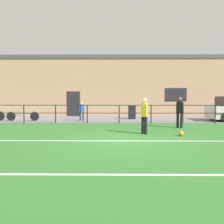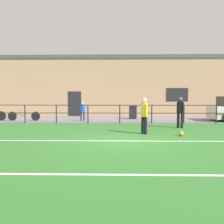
# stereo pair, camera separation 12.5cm
# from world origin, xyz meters

# --- Properties ---
(ground) EXTENTS (60.00, 44.00, 0.04)m
(ground) POSITION_xyz_m (0.00, 0.00, -0.02)
(ground) COLOR #33702D
(field_line_touchline) EXTENTS (36.00, 0.11, 0.00)m
(field_line_touchline) POSITION_xyz_m (0.00, 0.13, 0.00)
(field_line_touchline) COLOR white
(field_line_touchline) RESTS_ON ground
(field_line_hash) EXTENTS (36.00, 0.11, 0.00)m
(field_line_hash) POSITION_xyz_m (0.00, -3.65, 0.00)
(field_line_hash) COLOR white
(field_line_hash) RESTS_ON ground
(pavement_strip) EXTENTS (48.00, 5.00, 0.02)m
(pavement_strip) POSITION_xyz_m (0.00, 8.50, 0.01)
(pavement_strip) COLOR slate
(pavement_strip) RESTS_ON ground
(perimeter_fence) EXTENTS (36.07, 0.07, 1.15)m
(perimeter_fence) POSITION_xyz_m (0.00, 6.00, 0.75)
(perimeter_fence) COLOR black
(perimeter_fence) RESTS_ON ground
(clubhouse_facade) EXTENTS (28.00, 2.56, 5.15)m
(clubhouse_facade) POSITION_xyz_m (0.00, 12.20, 2.58)
(clubhouse_facade) COLOR tan
(clubhouse_facade) RESTS_ON ground
(player_goalkeeper) EXTENTS (0.31, 0.38, 1.63)m
(player_goalkeeper) POSITION_xyz_m (3.19, 3.88, 0.93)
(player_goalkeeper) COLOR black
(player_goalkeeper) RESTS_ON ground
(player_striker) EXTENTS (0.28, 0.41, 1.61)m
(player_striker) POSITION_xyz_m (1.04, 1.83, 0.91)
(player_striker) COLOR black
(player_striker) RESTS_ON ground
(soccer_ball_match) EXTENTS (0.22, 0.22, 0.22)m
(soccer_ball_match) POSITION_xyz_m (2.53, 1.26, 0.11)
(soccer_ball_match) COLOR orange
(soccer_ball_match) RESTS_ON ground
(spectator_child) EXTENTS (0.35, 0.22, 1.28)m
(spectator_child) POSITION_xyz_m (-2.54, 7.28, 0.75)
(spectator_child) COLOR #232D4C
(spectator_child) RESTS_ON pavement_strip
(bicycle_parked_1) EXTENTS (2.23, 0.04, 0.71)m
(bicycle_parked_1) POSITION_xyz_m (-6.56, 7.20, 0.34)
(bicycle_parked_1) COLOR black
(bicycle_parked_1) RESTS_ON pavement_strip
(trash_bin_0) EXTENTS (0.56, 0.48, 0.96)m
(trash_bin_0) POSITION_xyz_m (0.99, 8.58, 0.51)
(trash_bin_0) COLOR black
(trash_bin_0) RESTS_ON pavement_strip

